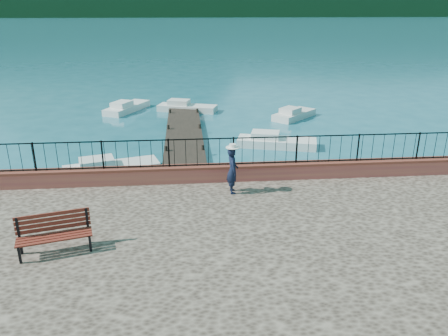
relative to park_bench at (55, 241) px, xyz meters
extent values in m
plane|color=#19596B|center=(5.19, 0.62, -1.50)|extent=(2000.00, 2000.00, 0.00)
cube|color=#B95F43|center=(5.19, 4.32, -0.01)|extent=(28.00, 0.46, 0.58)
cube|color=black|center=(5.19, 4.32, 0.76)|extent=(27.00, 0.05, 0.95)
cube|color=#2D231C|center=(3.19, 12.62, -1.35)|extent=(2.00, 16.00, 0.30)
cube|color=black|center=(5.19, 300.62, 7.50)|extent=(900.00, 60.00, 18.00)
ellipsoid|color=#142D23|center=(225.19, 560.62, -1.50)|extent=(448.00, 384.00, 180.00)
cube|color=black|center=(0.01, -0.04, -0.08)|extent=(1.84, 0.96, 0.44)
cube|color=maroon|center=(-0.06, 0.22, 0.41)|extent=(1.73, 0.51, 0.54)
imported|color=black|center=(4.75, 3.27, 0.47)|extent=(0.40, 0.58, 1.53)
cylinder|color=white|center=(4.75, 3.27, 1.29)|extent=(0.44, 0.44, 0.12)
cube|color=silver|center=(0.01, 8.51, -1.10)|extent=(4.25, 2.37, 0.80)
cube|color=white|center=(8.01, 11.71, -1.10)|extent=(4.26, 2.32, 0.80)
cube|color=silver|center=(10.41, 17.69, -1.10)|extent=(3.34, 3.31, 0.80)
cube|color=silver|center=(-0.74, 20.81, -1.10)|extent=(2.98, 4.23, 0.80)
cube|color=silver|center=(3.46, 20.35, -1.10)|extent=(4.27, 2.49, 0.80)
camera|label=1|loc=(3.28, -9.77, 5.45)|focal=35.00mm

